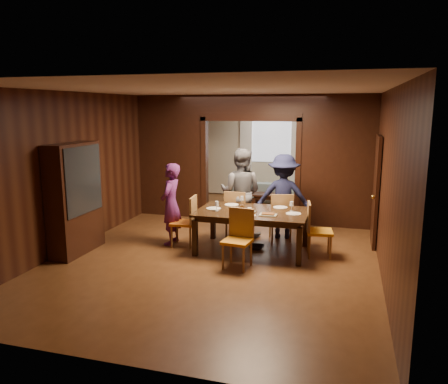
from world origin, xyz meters
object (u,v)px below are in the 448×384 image
(dining_table, at_px, (252,231))
(hutch, at_px, (75,199))
(chair_far_l, at_px, (237,213))
(sofa, at_px, (265,191))
(chair_near, at_px, (237,239))
(person_grey, at_px, (241,193))
(coffee_table, at_px, (267,201))
(person_purple, at_px, (171,204))
(chair_right, at_px, (320,230))
(person_navy, at_px, (283,196))
(chair_far_r, at_px, (280,216))
(chair_left, at_px, (183,221))

(dining_table, relative_size, hutch, 1.00)
(hutch, bearing_deg, chair_far_l, 34.52)
(sofa, bearing_deg, chair_near, 96.25)
(person_grey, relative_size, coffee_table, 2.26)
(person_purple, distance_m, chair_far_l, 1.41)
(chair_right, bearing_deg, person_purple, 82.60)
(person_navy, relative_size, hutch, 0.85)
(person_navy, xyz_separation_m, chair_far_l, (-0.91, -0.19, -0.37))
(chair_far_r, bearing_deg, chair_right, 119.58)
(chair_right, distance_m, chair_near, 1.58)
(dining_table, bearing_deg, person_purple, 179.59)
(coffee_table, height_order, chair_far_r, chair_far_r)
(dining_table, relative_size, chair_far_l, 2.06)
(sofa, distance_m, chair_left, 4.53)
(person_navy, relative_size, chair_right, 1.76)
(person_grey, bearing_deg, dining_table, 117.76)
(chair_far_l, bearing_deg, chair_far_r, -179.11)
(coffee_table, xyz_separation_m, chair_near, (0.29, -4.36, 0.28))
(coffee_table, height_order, chair_right, chair_right)
(chair_far_r, bearing_deg, chair_near, 58.47)
(person_grey, relative_size, dining_table, 0.90)
(person_purple, relative_size, chair_right, 1.62)
(dining_table, xyz_separation_m, chair_right, (1.21, 0.04, 0.10))
(sofa, bearing_deg, person_navy, 106.99)
(person_purple, relative_size, chair_near, 1.62)
(chair_far_l, bearing_deg, sofa, -86.85)
(sofa, distance_m, dining_table, 4.45)
(person_navy, distance_m, chair_far_r, 0.42)
(coffee_table, distance_m, chair_right, 3.76)
(chair_far_l, bearing_deg, chair_right, 156.82)
(dining_table, distance_m, hutch, 3.26)
(dining_table, xyz_separation_m, chair_far_r, (0.40, 0.81, 0.10))
(person_purple, xyz_separation_m, chair_far_r, (2.00, 0.80, -0.30))
(chair_far_r, height_order, hutch, hutch)
(person_purple, bearing_deg, chair_far_r, 110.93)
(person_grey, bearing_deg, sofa, -85.79)
(person_purple, distance_m, sofa, 4.54)
(person_purple, xyz_separation_m, chair_left, (0.27, -0.07, -0.30))
(chair_far_l, xyz_separation_m, hutch, (-2.57, -1.77, 0.52))
(person_grey, bearing_deg, chair_right, 153.92)
(chair_left, bearing_deg, chair_near, 51.03)
(chair_far_r, bearing_deg, person_navy, -113.05)
(person_navy, height_order, sofa, person_navy)
(person_purple, bearing_deg, person_navy, 115.48)
(dining_table, distance_m, chair_far_l, 0.97)
(person_purple, height_order, sofa, person_purple)
(person_navy, distance_m, chair_far_l, 1.00)
(person_grey, xyz_separation_m, chair_right, (1.66, -0.88, -0.42))
(chair_far_l, distance_m, hutch, 3.16)
(chair_far_l, relative_size, chair_near, 1.00)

